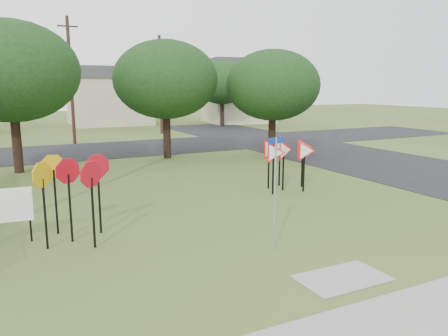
{
  "coord_description": "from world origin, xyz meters",
  "views": [
    {
      "loc": [
        -6.37,
        -9.3,
        4.19
      ],
      "look_at": [
        -0.24,
        3.0,
        1.6
      ],
      "focal_mm": 35.0,
      "sensor_mm": 36.0,
      "label": 1
    }
  ],
  "objects_px": {
    "info_board": "(8,207)",
    "stop_sign_cluster": "(71,179)",
    "street_name_sign": "(275,186)",
    "yield_sign_cluster": "(286,152)"
  },
  "relations": [
    {
      "from": "info_board",
      "to": "stop_sign_cluster",
      "type": "bearing_deg",
      "value": -16.84
    },
    {
      "from": "street_name_sign",
      "to": "yield_sign_cluster",
      "type": "xyz_separation_m",
      "value": [
        4.06,
        5.45,
        -0.12
      ]
    },
    {
      "from": "street_name_sign",
      "to": "yield_sign_cluster",
      "type": "relative_size",
      "value": 1.1
    },
    {
      "from": "stop_sign_cluster",
      "to": "yield_sign_cluster",
      "type": "relative_size",
      "value": 0.87
    },
    {
      "from": "street_name_sign",
      "to": "yield_sign_cluster",
      "type": "distance_m",
      "value": 6.8
    },
    {
      "from": "street_name_sign",
      "to": "info_board",
      "type": "relative_size",
      "value": 1.91
    },
    {
      "from": "street_name_sign",
      "to": "info_board",
      "type": "bearing_deg",
      "value": 150.37
    },
    {
      "from": "yield_sign_cluster",
      "to": "info_board",
      "type": "distance_m",
      "value": 10.39
    },
    {
      "from": "street_name_sign",
      "to": "yield_sign_cluster",
      "type": "bearing_deg",
      "value": 53.31
    },
    {
      "from": "street_name_sign",
      "to": "stop_sign_cluster",
      "type": "bearing_deg",
      "value": 146.51
    }
  ]
}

